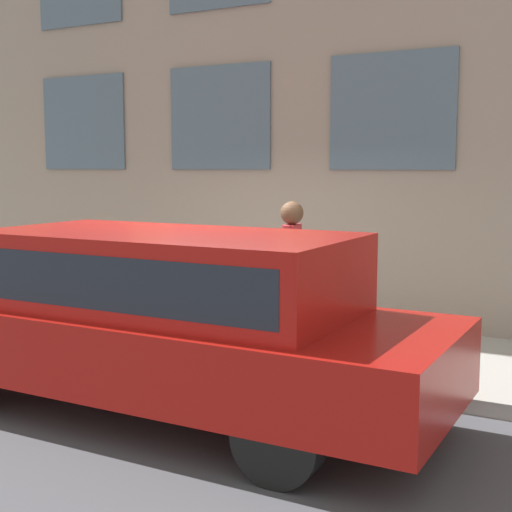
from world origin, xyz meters
name	(u,v)px	position (x,y,z in m)	size (l,w,h in m)	color
ground_plane	(202,372)	(0.00, 0.00, 0.00)	(80.00, 80.00, 0.00)	#47474C
sidewalk	(256,341)	(1.26, 0.00, 0.07)	(2.52, 60.00, 0.15)	#9E9B93
fire_hydrant	(220,313)	(0.52, 0.08, 0.56)	(0.32, 0.43, 0.80)	#2D7260
person	(292,259)	(1.06, -0.58, 1.16)	(0.41, 0.27, 1.69)	#726651
parked_truck_red_near	(161,310)	(-1.27, -0.40, 0.95)	(1.89, 5.36, 1.66)	black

